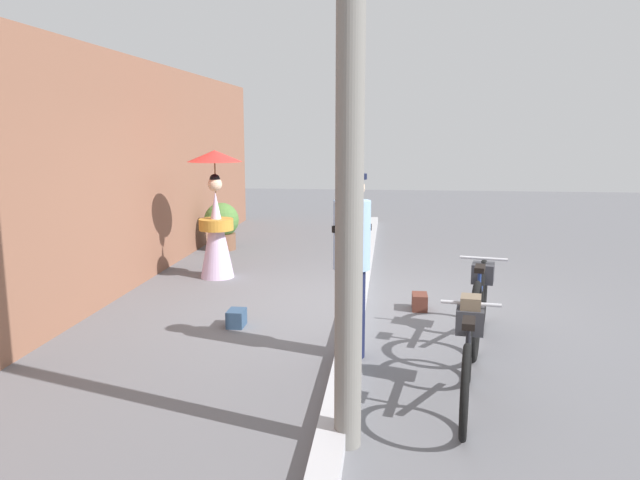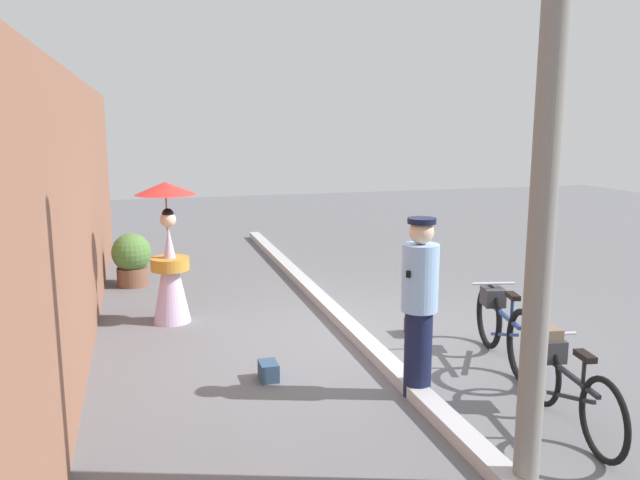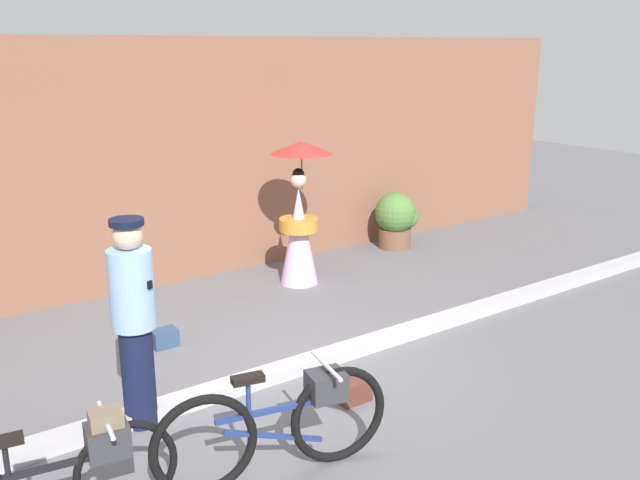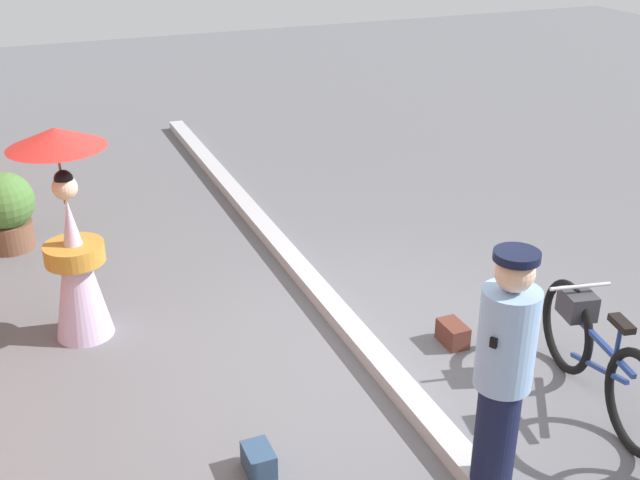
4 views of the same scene
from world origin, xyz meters
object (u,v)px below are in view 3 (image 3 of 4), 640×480
potted_plant_by_door (396,219)px  bicycle_far_side (59,474)px  backpack_spare (354,391)px  person_with_parasol (299,214)px  bicycle_near_officer (281,423)px  backpack_on_pavement (165,338)px  person_officer (134,318)px

potted_plant_by_door → bicycle_far_side: bearing=-149.0°
bicycle_far_side → backpack_spare: bicycle_far_side is taller
bicycle_far_side → person_with_parasol: bearing=38.6°
bicycle_near_officer → bicycle_far_side: size_ratio=1.04×
potted_plant_by_door → person_with_parasol: bearing=-166.8°
bicycle_near_officer → potted_plant_by_door: bearing=40.6°
backpack_on_pavement → person_officer: bearing=-120.5°
backpack_spare → potted_plant_by_door: bearing=44.2°
potted_plant_by_door → backpack_on_pavement: (-4.28, -1.32, -0.35)m
bicycle_near_officer → person_with_parasol: size_ratio=0.95×
person_officer → backpack_spare: bearing=-23.8°
bicycle_far_side → potted_plant_by_door: size_ratio=1.98×
bicycle_far_side → person_officer: (0.88, 0.96, 0.50)m
person_with_parasol → backpack_on_pavement: bearing=-159.2°
bicycle_near_officer → person_with_parasol: (2.42, 3.36, 0.48)m
person_with_parasol → backpack_on_pavement: size_ratio=7.12×
potted_plant_by_door → backpack_spare: bearing=-135.8°
bicycle_far_side → person_with_parasol: 4.95m
person_with_parasol → potted_plant_by_door: (2.07, 0.49, -0.46)m
person_officer → potted_plant_by_door: size_ratio=2.04×
bicycle_near_officer → person_officer: (-0.55, 1.24, 0.50)m
potted_plant_by_door → backpack_spare: size_ratio=2.95×
person_officer → backpack_spare: person_officer is taller
person_officer → backpack_on_pavement: 1.69m
bicycle_far_side → backpack_on_pavement: (1.63, 2.23, -0.32)m
bicycle_near_officer → backpack_spare: 1.23m
person_officer → potted_plant_by_door: (5.03, 2.60, -0.47)m
person_officer → person_with_parasol: size_ratio=0.94×
bicycle_far_side → potted_plant_by_door: (5.91, 3.56, 0.03)m
potted_plant_by_door → person_officer: bearing=-152.7°
backpack_spare → backpack_on_pavement: bearing=113.5°
backpack_spare → bicycle_near_officer: bearing=-153.8°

